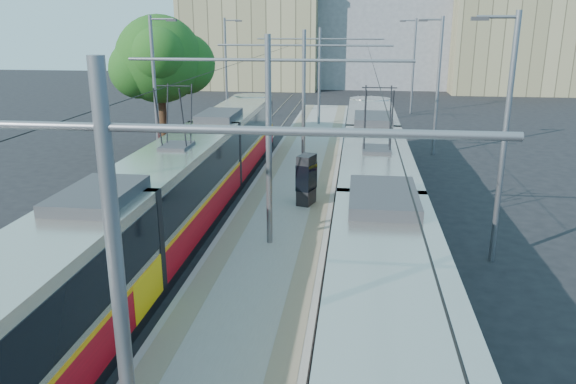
# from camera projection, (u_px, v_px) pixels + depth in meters

# --- Properties ---
(platform) EXTENTS (4.00, 50.00, 0.30)m
(platform) POSITION_uv_depth(u_px,v_px,m) (297.00, 178.00, 28.17)
(platform) COLOR gray
(platform) RESTS_ON ground
(tactile_strip_left) EXTENTS (0.70, 50.00, 0.01)m
(tactile_strip_left) POSITION_uv_depth(u_px,v_px,m) (269.00, 174.00, 28.30)
(tactile_strip_left) COLOR gray
(tactile_strip_left) RESTS_ON platform
(tactile_strip_right) EXTENTS (0.70, 50.00, 0.01)m
(tactile_strip_right) POSITION_uv_depth(u_px,v_px,m) (326.00, 176.00, 27.96)
(tactile_strip_right) COLOR gray
(tactile_strip_right) RESTS_ON platform
(rails) EXTENTS (8.71, 70.00, 0.03)m
(rails) POSITION_uv_depth(u_px,v_px,m) (297.00, 181.00, 28.21)
(rails) COLOR gray
(rails) RESTS_ON ground
(tram_left) EXTENTS (2.43, 32.14, 5.50)m
(tram_left) POSITION_uv_depth(u_px,v_px,m) (179.00, 189.00, 20.85)
(tram_left) COLOR black
(tram_left) RESTS_ON ground
(tram_right) EXTENTS (2.43, 30.25, 5.50)m
(tram_right) POSITION_uv_depth(u_px,v_px,m) (375.00, 189.00, 20.27)
(tram_right) COLOR black
(tram_right) RESTS_ON ground
(catenary) EXTENTS (9.20, 70.00, 7.00)m
(catenary) POSITION_uv_depth(u_px,v_px,m) (291.00, 98.00, 24.20)
(catenary) COLOR slate
(catenary) RESTS_ON platform
(street_lamps) EXTENTS (15.18, 38.22, 8.00)m
(street_lamps) POSITION_uv_depth(u_px,v_px,m) (306.00, 88.00, 30.80)
(street_lamps) COLOR slate
(street_lamps) RESTS_ON ground
(shelter) EXTENTS (0.85, 1.09, 2.11)m
(shelter) POSITION_uv_depth(u_px,v_px,m) (306.00, 179.00, 23.37)
(shelter) COLOR black
(shelter) RESTS_ON platform
(tree) EXTENTS (5.59, 5.17, 8.12)m
(tree) POSITION_uv_depth(u_px,v_px,m) (166.00, 61.00, 32.83)
(tree) COLOR #382314
(tree) RESTS_ON ground
(building_left) EXTENTS (16.32, 12.24, 12.35)m
(building_left) POSITION_uv_depth(u_px,v_px,m) (254.00, 35.00, 68.45)
(building_left) COLOR #978D66
(building_left) RESTS_ON ground
(building_centre) EXTENTS (18.36, 14.28, 15.69)m
(building_centre) POSITION_uv_depth(u_px,v_px,m) (386.00, 21.00, 69.87)
(building_centre) COLOR gray
(building_centre) RESTS_ON ground
(building_right) EXTENTS (14.28, 10.20, 10.90)m
(building_right) POSITION_uv_depth(u_px,v_px,m) (513.00, 43.00, 63.22)
(building_right) COLOR #978D66
(building_right) RESTS_ON ground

